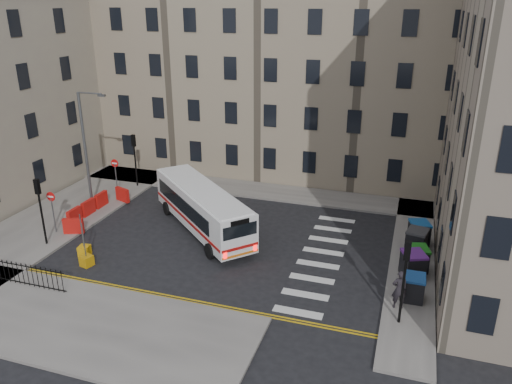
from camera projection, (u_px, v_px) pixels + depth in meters
The scene contains 23 objects.
ground at pixel (257, 245), 30.13m from camera, with size 120.00×120.00×0.00m, color black.
pavement_north at pixel (218, 186), 39.46m from camera, with size 36.00×3.20×0.15m, color slate.
pavement_east at pixel (414, 236), 31.05m from camera, with size 2.40×26.00×0.15m, color slate.
pavement_west at pixel (72, 209), 35.03m from camera, with size 6.00×22.00×0.15m, color slate.
pavement_sw at pixel (48, 316), 23.26m from camera, with size 20.00×6.00×0.15m, color slate.
terrace_north at pixel (235, 64), 42.76m from camera, with size 38.30×10.80×17.20m.
traffic_light_east at pixel (405, 270), 21.73m from camera, with size 0.28×0.22×4.10m.
traffic_light_nw at pixel (134, 152), 38.32m from camera, with size 0.28×0.22×4.10m.
traffic_light_sw at pixel (40, 202), 29.01m from camera, with size 0.28×0.22×4.10m.
streetlamp at pixel (85, 148), 34.09m from camera, with size 0.50×0.22×8.14m.
no_entry_north at pixel (115, 169), 36.98m from camera, with size 0.60×0.08×3.00m.
no_entry_south at pixel (52, 204), 30.77m from camera, with size 0.60×0.08×3.00m.
roadworks_barriers at pixel (93, 208), 33.76m from camera, with size 1.66×6.26×1.00m.
iron_railings at pixel (2, 270), 25.84m from camera, with size 7.80×0.04×1.20m.
bus at pixel (202, 207), 31.48m from camera, with size 9.17×8.71×2.81m.
wheelie_bin_a at pixel (414, 288), 24.23m from camera, with size 1.01×1.16×1.27m.
wheelie_bin_b at pixel (413, 265), 26.19m from camera, with size 1.51×1.59×1.40m.
wheelie_bin_c at pixel (417, 258), 26.89m from camera, with size 1.33×1.44×1.33m.
wheelie_bin_d at pixel (416, 241), 28.74m from camera, with size 1.35×1.47×1.40m.
wheelie_bin_e at pixel (419, 233), 29.79m from camera, with size 1.43×1.53×1.37m.
pedestrian at pixel (399, 289), 23.45m from camera, with size 0.71×0.47×1.96m, color black.
bollard_yellow at pixel (85, 251), 28.81m from camera, with size 0.60×0.60×0.60m, color orange.
bollard_chevron at pixel (87, 261), 27.70m from camera, with size 0.60×0.60×0.60m, color #C0860B.
Camera 1 is at (8.30, -25.61, 13.91)m, focal length 35.00 mm.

